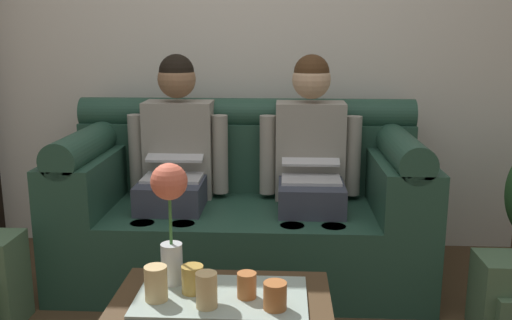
{
  "coord_description": "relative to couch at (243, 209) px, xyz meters",
  "views": [
    {
      "loc": [
        0.23,
        -1.82,
        1.33
      ],
      "look_at": [
        0.09,
        0.85,
        0.73
      ],
      "focal_mm": 39.53,
      "sensor_mm": 36.0,
      "label": 1
    }
  ],
  "objects": [
    {
      "name": "cup_near_left",
      "position": [
        -0.23,
        -1.12,
        0.07
      ],
      "size": [
        0.08,
        0.08,
        0.13
      ],
      "primitive_type": "cylinder",
      "color": "#DBB77A",
      "rests_on": "coffee_table"
    },
    {
      "name": "person_left",
      "position": [
        -0.37,
        -0.0,
        0.28
      ],
      "size": [
        0.56,
        0.67,
        1.22
      ],
      "color": "#383D4C",
      "rests_on": "ground_plane"
    },
    {
      "name": "coffee_table",
      "position": [
        0.0,
        -1.07,
        -0.06
      ],
      "size": [
        0.81,
        0.51,
        0.38
      ],
      "color": "#47331E",
      "rests_on": "ground_plane"
    },
    {
      "name": "cup_far_right",
      "position": [
        0.2,
        -1.17,
        0.06
      ],
      "size": [
        0.08,
        0.08,
        0.1
      ],
      "primitive_type": "cylinder",
      "color": "#B26633",
      "rests_on": "coffee_table"
    },
    {
      "name": "person_right",
      "position": [
        0.37,
        -0.0,
        0.28
      ],
      "size": [
        0.56,
        0.67,
        1.22
      ],
      "color": "#383D4C",
      "rests_on": "ground_plane"
    },
    {
      "name": "cup_near_right",
      "position": [
        0.09,
        -1.08,
        0.05
      ],
      "size": [
        0.07,
        0.07,
        0.09
      ],
      "primitive_type": "cylinder",
      "color": "#B26633",
      "rests_on": "coffee_table"
    },
    {
      "name": "cup_far_left",
      "position": [
        -0.11,
        -1.05,
        0.06
      ],
      "size": [
        0.08,
        0.08,
        0.11
      ],
      "primitive_type": "cylinder",
      "color": "gold",
      "rests_on": "coffee_table"
    },
    {
      "name": "cup_far_center",
      "position": [
        -0.04,
        -1.17,
        0.07
      ],
      "size": [
        0.08,
        0.08,
        0.13
      ],
      "primitive_type": "cylinder",
      "color": "#DBB77A",
      "rests_on": "coffee_table"
    },
    {
      "name": "couch",
      "position": [
        0.0,
        0.0,
        0.0
      ],
      "size": [
        1.94,
        0.88,
        0.96
      ],
      "color": "#234738",
      "rests_on": "ground_plane"
    },
    {
      "name": "back_wall_patterned",
      "position": [
        0.0,
        0.53,
        1.07
      ],
      "size": [
        6.0,
        0.12,
        2.9
      ],
      "primitive_type": "cube",
      "color": "silver",
      "rests_on": "ground_plane"
    },
    {
      "name": "flower_vase",
      "position": [
        -0.2,
        -0.98,
        0.32
      ],
      "size": [
        0.14,
        0.14,
        0.48
      ],
      "color": "silver",
      "rests_on": "coffee_table"
    }
  ]
}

